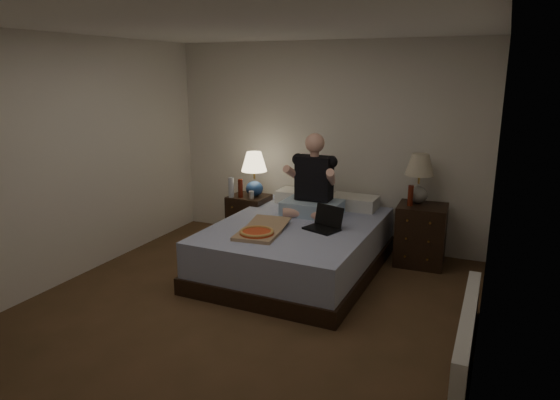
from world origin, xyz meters
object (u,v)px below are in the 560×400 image
at_px(beer_bottle_left, 240,188).
at_px(laptop, 322,219).
at_px(bed, 297,247).
at_px(person, 313,175).
at_px(radiator, 467,333).
at_px(lamp_left, 254,174).
at_px(pizza_box, 257,233).
at_px(lamp_right, 419,179).
at_px(nightstand_right, 421,235).
at_px(beer_bottle_right, 410,196).
at_px(soda_can, 251,195).
at_px(nightstand_left, 249,219).
at_px(water_bottle, 231,187).

distance_m(beer_bottle_left, laptop, 1.45).
distance_m(bed, person, 0.84).
bearing_deg(person, radiator, -39.24).
distance_m(lamp_left, person, 0.92).
bearing_deg(pizza_box, lamp_right, 40.35).
relative_size(nightstand_right, beer_bottle_right, 3.00).
distance_m(lamp_right, laptop, 1.29).
xyz_separation_m(soda_can, person, (0.84, -0.11, 0.34)).
bearing_deg(pizza_box, beer_bottle_right, 38.07).
distance_m(beer_bottle_right, radiator, 2.02).
bearing_deg(lamp_right, nightstand_left, -174.22).
bearing_deg(radiator, lamp_right, 110.23).
bearing_deg(beer_bottle_left, lamp_right, 8.46).
bearing_deg(person, beer_bottle_right, 14.96).
xyz_separation_m(nightstand_left, beer_bottle_left, (-0.06, -0.11, 0.42)).
bearing_deg(lamp_right, person, -158.17).
relative_size(bed, laptop, 6.31).
bearing_deg(lamp_left, pizza_box, -62.25).
height_order(nightstand_left, beer_bottle_right, beer_bottle_right).
distance_m(nightstand_right, lamp_left, 2.13).
distance_m(nightstand_right, laptop, 1.27).
bearing_deg(person, water_bottle, 175.52).
distance_m(bed, radiator, 2.14).
distance_m(lamp_left, pizza_box, 1.44).
bearing_deg(bed, radiator, -29.48).
xyz_separation_m(lamp_left, laptop, (1.17, -0.77, -0.23)).
bearing_deg(water_bottle, person, -4.52).
distance_m(nightstand_left, nightstand_right, 2.13).
distance_m(nightstand_left, lamp_left, 0.59).
relative_size(nightstand_right, radiator, 0.43).
bearing_deg(laptop, pizza_box, -117.65).
xyz_separation_m(beer_bottle_right, pizza_box, (-1.27, -1.26, -0.23)).
bearing_deg(beer_bottle_left, pizza_box, -54.82).
distance_m(beer_bottle_left, radiator, 3.29).
distance_m(lamp_right, water_bottle, 2.26).
distance_m(nightstand_right, lamp_right, 0.64).
relative_size(nightstand_left, water_bottle, 2.43).
bearing_deg(radiator, nightstand_right, 109.07).
bearing_deg(beer_bottle_right, soda_can, -174.74).
bearing_deg(laptop, person, 139.89).
bearing_deg(lamp_left, nightstand_left, -156.35).
relative_size(bed, lamp_left, 3.83).
xyz_separation_m(laptop, radiator, (1.52, -0.98, -0.46)).
bearing_deg(laptop, water_bottle, 176.84).
bearing_deg(beer_bottle_left, person, -7.32).
bearing_deg(nightstand_left, lamp_right, 6.73).
height_order(nightstand_left, pizza_box, pizza_box).
distance_m(water_bottle, person, 1.15).
height_order(nightstand_left, nightstand_right, nightstand_right).
xyz_separation_m(bed, radiator, (1.84, -1.08, -0.07)).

